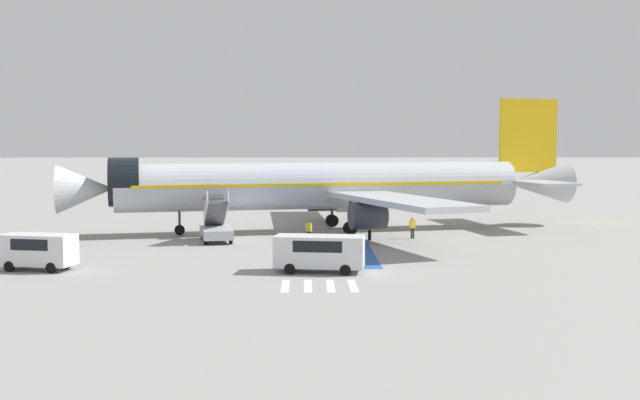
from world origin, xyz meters
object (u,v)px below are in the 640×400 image
(fuel_tanker, at_px, (372,193))
(service_van_0, at_px, (319,250))
(ground_crew_0, at_px, (309,229))
(service_van_1, at_px, (38,249))
(boarding_stairs_forward, at_px, (216,228))
(airliner, at_px, (330,186))
(ground_crew_1, at_px, (370,228))
(ground_crew_2, at_px, (413,226))

(fuel_tanker, height_order, service_van_0, fuel_tanker)
(ground_crew_0, bearing_deg, service_van_1, -115.63)
(boarding_stairs_forward, relative_size, fuel_tanker, 0.53)
(ground_crew_0, bearing_deg, service_van_0, -60.80)
(airliner, xyz_separation_m, ground_crew_1, (2.94, -6.16, -2.91))
(ground_crew_1, distance_m, ground_crew_2, 3.64)
(airliner, bearing_deg, boarding_stairs_forward, 114.14)
(airliner, height_order, ground_crew_0, airliner)
(boarding_stairs_forward, height_order, service_van_1, boarding_stairs_forward)
(ground_crew_1, xyz_separation_m, ground_crew_2, (3.49, 1.01, -0.01))
(service_van_0, distance_m, service_van_1, 16.84)
(service_van_1, distance_m, ground_crew_0, 20.49)
(ground_crew_0, bearing_deg, fuel_tanker, 102.33)
(boarding_stairs_forward, height_order, fuel_tanker, boarding_stairs_forward)
(airliner, bearing_deg, fuel_tanker, -26.35)
(service_van_0, xyz_separation_m, service_van_1, (-16.81, 0.98, -0.00))
(fuel_tanker, xyz_separation_m, service_van_0, (-6.66, -41.99, -0.52))
(airliner, bearing_deg, service_van_1, 124.96)
(ground_crew_2, bearing_deg, service_van_0, 45.07)
(ground_crew_0, bearing_deg, ground_crew_1, 34.54)
(fuel_tanker, bearing_deg, ground_crew_1, -96.62)
(boarding_stairs_forward, bearing_deg, ground_crew_1, -10.23)
(ground_crew_2, bearing_deg, fuel_tanker, -106.28)
(ground_crew_0, relative_size, ground_crew_2, 0.96)
(airliner, relative_size, boarding_stairs_forward, 8.06)
(airliner, height_order, service_van_1, airliner)
(service_van_0, xyz_separation_m, ground_crew_2, (7.61, 15.19, -0.31))
(airliner, relative_size, fuel_tanker, 4.24)
(airliner, relative_size, ground_crew_1, 25.86)
(ground_crew_0, distance_m, ground_crew_2, 8.38)
(airliner, relative_size, ground_crew_2, 26.05)
(airliner, xyz_separation_m, fuel_tanker, (5.48, 21.65, -2.09))
(service_van_1, xyz_separation_m, ground_crew_1, (20.93, 13.19, -0.30))
(service_van_0, height_order, ground_crew_2, service_van_0)
(boarding_stairs_forward, bearing_deg, fuel_tanker, 50.79)
(service_van_1, bearing_deg, airliner, -31.13)
(airliner, bearing_deg, ground_crew_1, -166.60)
(service_van_0, relative_size, ground_crew_2, 3.19)
(ground_crew_2, bearing_deg, service_van_1, 11.87)
(service_van_1, distance_m, ground_crew_2, 28.25)
(service_van_1, bearing_deg, fuel_tanker, -18.02)
(fuel_tanker, relative_size, ground_crew_2, 6.14)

